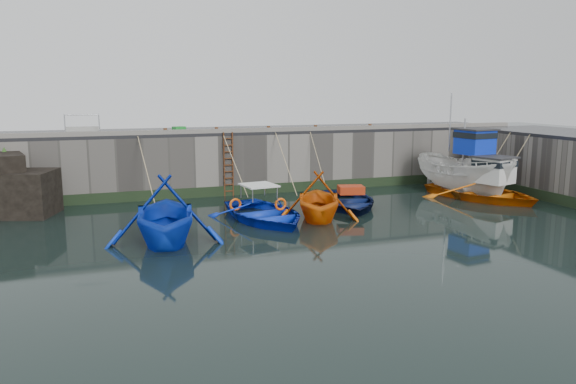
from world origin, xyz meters
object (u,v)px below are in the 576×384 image
object	(u,v)px
fish_crate	(179,130)
boat_far_orange	(483,191)
boat_near_white	(166,242)
bollard_a	(165,131)
boat_near_blue	(264,220)
boat_near_navy	(347,206)
boat_far_white	(465,174)
ladder	(229,164)
bollard_d	(316,128)
bollard_c	(268,129)
bollard_e	(370,126)
bollard_b	(216,130)
boat_near_blacktrim	(318,218)

from	to	relation	value
fish_crate	boat_far_orange	bearing A→B (deg)	-40.68
boat_near_white	bollard_a	distance (m)	8.84
boat_near_white	boat_near_blue	distance (m)	4.69
boat_near_white	fish_crate	world-z (taller)	fish_crate
boat_near_navy	boat_far_white	size ratio (longest dim) A/B	0.75
ladder	bollard_d	distance (m)	5.11
boat_near_navy	bollard_c	xyz separation A→B (m)	(-2.31, 4.64, 3.30)
boat_near_navy	bollard_e	size ratio (longest dim) A/B	17.77
boat_near_navy	boat_far_orange	world-z (taller)	boat_far_orange
bollard_b	bollard_c	world-z (taller)	same
boat_near_navy	fish_crate	distance (m)	9.04
boat_near_navy	fish_crate	size ratio (longest dim) A/B	8.93
boat_near_blue	fish_crate	world-z (taller)	fish_crate
boat_near_blue	boat_near_blacktrim	distance (m)	2.24
bollard_d	bollard_e	bearing A→B (deg)	0.00
ladder	fish_crate	xyz separation A→B (m)	(-2.30, 0.64, 1.73)
boat_far_white	bollard_d	world-z (taller)	boat_far_white
boat_near_navy	bollard_d	bearing A→B (deg)	99.83
ladder	bollard_b	distance (m)	1.81
boat_near_blacktrim	boat_near_navy	xyz separation A→B (m)	(2.20, 1.87, 0.00)
boat_near_blue	boat_far_orange	size ratio (longest dim) A/B	0.77
boat_far_white	bollard_e	world-z (taller)	boat_far_white
boat_near_navy	fish_crate	xyz separation A→B (m)	(-6.80, 4.94, 3.33)
boat_near_blacktrim	bollard_c	distance (m)	7.29
boat_near_navy	fish_crate	world-z (taller)	fish_crate
ladder	boat_near_white	world-z (taller)	ladder
boat_near_blue	bollard_b	bearing A→B (deg)	87.40
boat_far_orange	bollard_b	world-z (taller)	boat_far_orange
boat_far_white	bollard_d	size ratio (longest dim) A/B	23.58
ladder	bollard_d	size ratio (longest dim) A/B	11.43
fish_crate	bollard_e	distance (m)	10.30
bollard_e	bollard_c	bearing A→B (deg)	180.00
bollard_a	bollard_c	distance (m)	5.20
boat_near_white	boat_near_navy	distance (m)	9.30
boat_near_blue	bollard_d	xyz separation A→B (m)	(4.69, 6.09, 3.30)
boat_near_blacktrim	bollard_d	bearing A→B (deg)	88.98
bollard_a	bollard_d	xyz separation A→B (m)	(7.80, 0.00, 0.00)
boat_far_white	bollard_a	xyz separation A→B (m)	(-14.51, 3.77, 2.26)
bollard_d	boat_far_orange	bearing A→B (deg)	-37.94
boat_far_white	bollard_a	world-z (taller)	boat_far_white
bollard_a	bollard_b	world-z (taller)	same
boat_far_orange	bollard_d	world-z (taller)	boat_far_orange
bollard_e	fish_crate	bearing A→B (deg)	178.30
boat_near_blue	fish_crate	bearing A→B (deg)	102.32
fish_crate	boat_near_blacktrim	bearing A→B (deg)	-74.76
boat_near_white	bollard_e	xyz separation A→B (m)	(12.12, 8.13, 3.30)
boat_near_blue	bollard_d	size ratio (longest dim) A/B	18.93
boat_near_white	bollard_e	bearing A→B (deg)	41.96
boat_near_white	bollard_a	size ratio (longest dim) A/B	17.96
boat_far_orange	bollard_a	world-z (taller)	boat_far_orange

